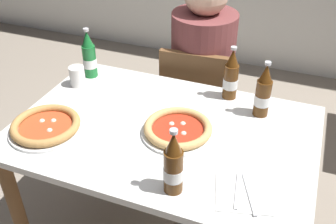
{
  "coord_description": "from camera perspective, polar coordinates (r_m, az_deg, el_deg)",
  "views": [
    {
      "loc": [
        0.47,
        -1.17,
        1.69
      ],
      "look_at": [
        0.0,
        0.05,
        0.8
      ],
      "focal_mm": 41.7,
      "sensor_mm": 36.0,
      "label": 1
    }
  ],
  "objects": [
    {
      "name": "diner_seated",
      "position": [
        2.2,
        4.88,
        3.93
      ],
      "size": [
        0.34,
        0.34,
        1.21
      ],
      "color": "#2D3342",
      "rests_on": "ground_plane"
    },
    {
      "name": "napkin_with_cutlery",
      "position": [
        1.33,
        10.96,
        -11.46
      ],
      "size": [
        0.22,
        0.22,
        0.01
      ],
      "color": "white",
      "rests_on": "dining_table_main"
    },
    {
      "name": "paper_cup",
      "position": [
        1.89,
        -13.12,
        5.12
      ],
      "size": [
        0.07,
        0.07,
        0.09
      ],
      "primitive_type": "cylinder",
      "color": "white",
      "rests_on": "dining_table_main"
    },
    {
      "name": "beer_bottle_right",
      "position": [
        1.25,
        0.79,
        -7.87
      ],
      "size": [
        0.07,
        0.07,
        0.25
      ],
      "color": "#512D0F",
      "rests_on": "dining_table_main"
    },
    {
      "name": "beer_bottle_extra",
      "position": [
        1.65,
        13.74,
        2.69
      ],
      "size": [
        0.07,
        0.07,
        0.25
      ],
      "color": "#512D0F",
      "rests_on": "dining_table_main"
    },
    {
      "name": "beer_bottle_left",
      "position": [
        1.93,
        -11.44,
        7.94
      ],
      "size": [
        0.07,
        0.07,
        0.25
      ],
      "color": "#196B2D",
      "rests_on": "dining_table_main"
    },
    {
      "name": "pizza_margherita_near",
      "position": [
        1.62,
        -17.41,
        -2.0
      ],
      "size": [
        0.29,
        0.29,
        0.04
      ],
      "color": "white",
      "rests_on": "dining_table_main"
    },
    {
      "name": "chair_behind_table",
      "position": [
        2.21,
        4.5,
        1.01
      ],
      "size": [
        0.43,
        0.43,
        0.85
      ],
      "rotation": [
        0.0,
        0.0,
        3.21
      ],
      "color": "brown",
      "rests_on": "ground_plane"
    },
    {
      "name": "beer_bottle_center",
      "position": [
        1.74,
        9.18,
        5.11
      ],
      "size": [
        0.07,
        0.07,
        0.25
      ],
      "color": "#512D0F",
      "rests_on": "dining_table_main"
    },
    {
      "name": "pizza_marinara_far",
      "position": [
        1.53,
        1.47,
        -2.52
      ],
      "size": [
        0.29,
        0.29,
        0.04
      ],
      "color": "white",
      "rests_on": "dining_table_main"
    },
    {
      "name": "dining_table_main",
      "position": [
        1.64,
        -0.63,
        -5.66
      ],
      "size": [
        1.2,
        0.8,
        0.75
      ],
      "color": "silver",
      "rests_on": "ground_plane"
    }
  ]
}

